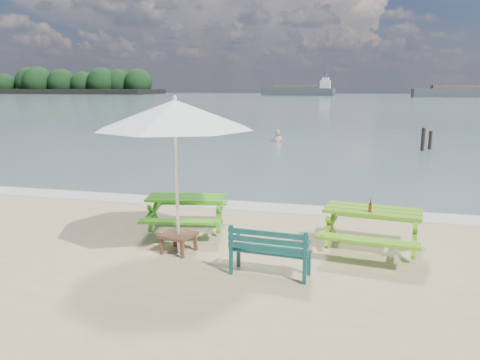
% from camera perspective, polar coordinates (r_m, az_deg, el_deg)
% --- Properties ---
extents(sea, '(300.00, 300.00, 0.00)m').
position_cam_1_polar(sea, '(91.61, 13.11, 9.35)').
color(sea, slate).
rests_on(sea, ground).
extents(foam_strip, '(22.00, 0.90, 0.01)m').
position_cam_1_polar(foam_strip, '(11.69, 4.20, -3.37)').
color(foam_strip, silver).
rests_on(foam_strip, ground).
extents(island_headland, '(90.00, 22.00, 7.60)m').
position_cam_1_polar(island_headland, '(184.39, -23.66, 10.65)').
color(island_headland, black).
rests_on(island_headland, ground).
extents(picnic_table_left, '(1.88, 2.02, 0.75)m').
position_cam_1_polar(picnic_table_left, '(9.78, -6.56, -4.23)').
color(picnic_table_left, '#3B9D17').
rests_on(picnic_table_left, ground).
extents(picnic_table_right, '(1.91, 2.07, 0.81)m').
position_cam_1_polar(picnic_table_right, '(8.88, 15.73, -6.06)').
color(picnic_table_right, '#65A819').
rests_on(picnic_table_right, ground).
extents(park_bench, '(1.31, 0.54, 0.79)m').
position_cam_1_polar(park_bench, '(7.63, 3.69, -9.73)').
color(park_bench, '#10433F').
rests_on(park_bench, ground).
extents(side_table, '(0.66, 0.66, 0.36)m').
position_cam_1_polar(side_table, '(8.67, -7.51, -7.54)').
color(side_table, brown).
rests_on(side_table, ground).
extents(patio_umbrella, '(3.30, 3.30, 2.76)m').
position_cam_1_polar(patio_umbrella, '(8.21, -7.93, 7.92)').
color(patio_umbrella, silver).
rests_on(patio_umbrella, ground).
extents(beer_bottle, '(0.06, 0.06, 0.23)m').
position_cam_1_polar(beer_bottle, '(8.55, 15.58, -3.28)').
color(beer_bottle, '#904515').
rests_on(beer_bottle, picnic_table_right).
extents(swimmer, '(0.69, 0.50, 1.78)m').
position_cam_1_polar(swimmer, '(25.30, 4.56, 4.13)').
color(swimmer, tan).
rests_on(swimmer, ground).
extents(mooring_pilings, '(0.57, 0.77, 1.27)m').
position_cam_1_polar(mooring_pilings, '(23.60, 21.71, 4.36)').
color(mooring_pilings, black).
rests_on(mooring_pilings, ground).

